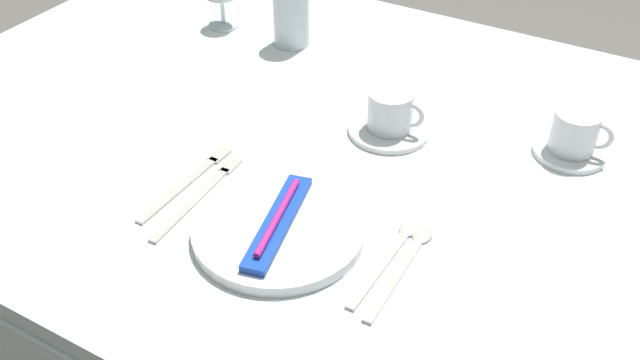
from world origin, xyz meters
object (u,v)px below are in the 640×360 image
object	(u,v)px
dinner_plate	(278,230)
toothbrush_package	(278,221)
fork_inner	(190,180)
spoon_dessert	(407,260)
coffee_cup_left	(576,132)
drink_tumbler	(291,17)
fork_outer	(201,194)
spoon_soup	(393,251)
coffee_cup_right	(391,110)

from	to	relation	value
dinner_plate	toothbrush_package	bearing A→B (deg)	104.04
fork_inner	spoon_dessert	distance (m)	0.37
coffee_cup_left	drink_tumbler	xyz separation A→B (m)	(-0.61, 0.11, 0.01)
dinner_plate	fork_outer	size ratio (longest dim) A/B	1.10
spoon_soup	coffee_cup_right	size ratio (longest dim) A/B	2.00
fork_inner	coffee_cup_right	xyz separation A→B (m)	(0.21, 0.28, 0.04)
coffee_cup_left	dinner_plate	bearing A→B (deg)	-127.26
spoon_soup	coffee_cup_right	bearing A→B (deg)	116.29
spoon_dessert	coffee_cup_left	bearing A→B (deg)	70.58
toothbrush_package	fork_inner	bearing A→B (deg)	169.16
toothbrush_package	fork_outer	distance (m)	0.16
toothbrush_package	coffee_cup_left	distance (m)	0.52
dinner_plate	coffee_cup_left	bearing A→B (deg)	52.74
spoon_soup	spoon_dessert	world-z (taller)	same
fork_inner	spoon_soup	distance (m)	0.35
dinner_plate	spoon_soup	bearing A→B (deg)	17.29
spoon_dessert	coffee_cup_left	xyz separation A→B (m)	(0.13, 0.37, 0.04)
spoon_soup	dinner_plate	bearing A→B (deg)	-162.71
coffee_cup_right	drink_tumbler	distance (m)	0.38
fork_outer	coffee_cup_right	size ratio (longest dim) A/B	2.24
fork_outer	spoon_dessert	distance (m)	0.34
fork_outer	coffee_cup_left	size ratio (longest dim) A/B	2.28
spoon_dessert	fork_outer	bearing A→B (deg)	-175.72
fork_outer	spoon_soup	distance (m)	0.31
coffee_cup_left	drink_tumbler	bearing A→B (deg)	169.80
dinner_plate	spoon_dessert	bearing A→B (deg)	13.26
fork_outer	coffee_cup_right	xyz separation A→B (m)	(0.18, 0.30, 0.04)
fork_outer	dinner_plate	bearing A→B (deg)	-6.72
dinner_plate	coffee_cup_left	world-z (taller)	coffee_cup_left
toothbrush_package	fork_inner	xyz separation A→B (m)	(-0.19, 0.04, -0.02)
fork_inner	drink_tumbler	bearing A→B (deg)	102.69
dinner_plate	drink_tumbler	bearing A→B (deg)	119.84
coffee_cup_right	toothbrush_package	bearing A→B (deg)	-94.31
fork_inner	spoon_dessert	size ratio (longest dim) A/B	1.05
fork_outer	coffee_cup_left	world-z (taller)	coffee_cup_left
spoon_dessert	coffee_cup_left	world-z (taller)	coffee_cup_left
dinner_plate	coffee_cup_right	size ratio (longest dim) A/B	2.46
fork_outer	fork_inner	bearing A→B (deg)	153.60
fork_outer	spoon_dessert	size ratio (longest dim) A/B	1.09
coffee_cup_right	drink_tumbler	xyz separation A→B (m)	(-0.32, 0.20, 0.02)
fork_outer	drink_tumbler	world-z (taller)	drink_tumbler
dinner_plate	spoon_soup	distance (m)	0.17
fork_inner	coffee_cup_left	distance (m)	0.63
toothbrush_package	spoon_dessert	distance (m)	0.19
coffee_cup_left	coffee_cup_right	bearing A→B (deg)	-162.65
toothbrush_package	fork_inner	world-z (taller)	toothbrush_package
fork_outer	spoon_dessert	world-z (taller)	spoon_dessert
fork_outer	coffee_cup_right	world-z (taller)	coffee_cup_right
dinner_plate	fork_inner	bearing A→B (deg)	169.16
toothbrush_package	coffee_cup_left	size ratio (longest dim) A/B	2.14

